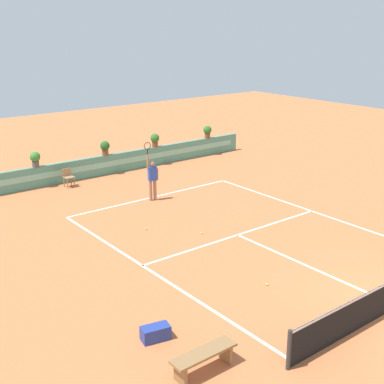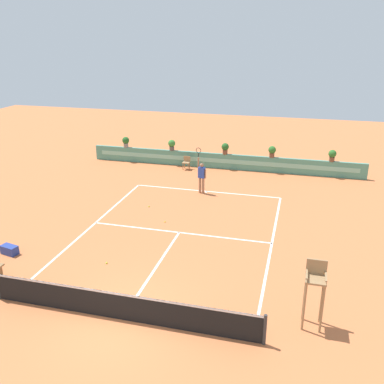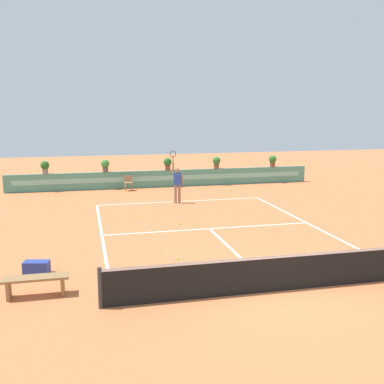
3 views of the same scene
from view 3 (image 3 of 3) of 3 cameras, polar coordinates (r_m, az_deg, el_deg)
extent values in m
plane|color=#C66B3D|center=(17.62, 2.52, -4.88)|extent=(60.00, 60.00, 0.00)
cube|color=white|center=(23.19, -1.45, -1.17)|extent=(8.22, 0.10, 0.01)
cube|color=white|center=(17.99, 2.17, -4.54)|extent=(8.22, 0.10, 0.01)
cube|color=white|center=(15.05, 5.46, -7.56)|extent=(0.10, 6.40, 0.01)
cube|color=white|center=(16.94, -10.99, -5.67)|extent=(0.10, 11.89, 0.01)
cube|color=white|center=(19.07, 14.56, -4.01)|extent=(0.10, 11.89, 0.01)
cube|color=white|center=(23.09, -1.40, -1.21)|extent=(0.10, 0.20, 0.01)
cylinder|color=#333333|center=(11.14, -11.28, -11.54)|extent=(0.10, 0.10, 1.00)
cube|color=black|center=(12.08, 10.44, -9.87)|extent=(8.82, 0.02, 0.95)
cube|color=white|center=(11.94, 10.51, -7.87)|extent=(8.82, 0.03, 0.06)
cube|color=#4C8E7A|center=(27.45, -3.40, 1.66)|extent=(18.00, 0.20, 1.00)
cube|color=#7ABCA8|center=(27.34, -3.36, 1.74)|extent=(17.10, 0.01, 0.28)
cylinder|color=#99754C|center=(26.23, -8.17, 0.57)|extent=(0.05, 0.05, 0.45)
cylinder|color=#99754C|center=(26.26, -7.41, 0.60)|extent=(0.05, 0.05, 0.45)
cylinder|color=#99754C|center=(26.58, -8.24, 0.69)|extent=(0.05, 0.05, 0.45)
cylinder|color=#99754C|center=(26.61, -7.49, 0.72)|extent=(0.05, 0.05, 0.45)
cube|color=#99754C|center=(26.38, -7.84, 1.17)|extent=(0.44, 0.44, 0.04)
cube|color=#99754C|center=(26.55, -7.89, 1.66)|extent=(0.44, 0.04, 0.36)
cube|color=olive|center=(12.39, -21.69, -11.16)|extent=(0.08, 0.40, 0.45)
cube|color=olive|center=(12.26, -15.66, -11.03)|extent=(0.08, 0.40, 0.45)
cube|color=olive|center=(12.22, -18.76, -10.00)|extent=(1.60, 0.44, 0.06)
cube|color=navy|center=(13.92, -18.63, -8.81)|extent=(0.76, 0.50, 0.36)
cylinder|color=#9E7051|center=(22.74, -1.57, -0.25)|extent=(0.14, 0.14, 0.90)
cylinder|color=#9E7051|center=(22.74, -2.07, -0.25)|extent=(0.14, 0.14, 0.90)
cube|color=#2D4CB7|center=(22.62, -1.83, 1.62)|extent=(0.40, 0.29, 0.60)
sphere|color=#9E7051|center=(22.56, -1.84, 2.70)|extent=(0.22, 0.22, 0.22)
cylinder|color=#9E7051|center=(22.55, -2.35, 3.00)|extent=(0.09, 0.09, 0.55)
cylinder|color=black|center=(22.50, -2.36, 4.06)|extent=(0.04, 0.04, 0.24)
torus|color=#262626|center=(22.47, -2.36, 4.72)|extent=(0.31, 0.10, 0.31)
cylinder|color=#9E7051|center=(22.62, -1.27, 1.50)|extent=(0.09, 0.09, 0.50)
sphere|color=#CCE033|center=(18.60, -1.43, -3.95)|extent=(0.07, 0.07, 0.07)
sphere|color=#CCE033|center=(19.90, -6.29, -3.06)|extent=(0.07, 0.07, 0.07)
sphere|color=#CCE033|center=(14.40, -1.75, -8.22)|extent=(0.07, 0.07, 0.07)
cylinder|color=#514C47|center=(26.99, -10.63, 2.73)|extent=(0.32, 0.32, 0.28)
sphere|color=#387F33|center=(26.95, -10.65, 3.45)|extent=(0.48, 0.48, 0.48)
cylinder|color=brown|center=(28.09, 3.03, 3.18)|extent=(0.32, 0.32, 0.28)
sphere|color=#2D6B28|center=(28.05, 3.04, 3.88)|extent=(0.48, 0.48, 0.48)
cylinder|color=brown|center=(29.32, 9.89, 3.34)|extent=(0.32, 0.32, 0.28)
sphere|color=#2D6B28|center=(29.28, 9.91, 4.01)|extent=(0.48, 0.48, 0.48)
cylinder|color=gray|center=(27.04, -17.65, 2.44)|extent=(0.32, 0.32, 0.28)
sphere|color=#235B23|center=(27.00, -17.69, 3.16)|extent=(0.48, 0.48, 0.48)
cylinder|color=brown|center=(27.40, -3.02, 3.00)|extent=(0.32, 0.32, 0.28)
sphere|color=#235B23|center=(27.36, -3.03, 3.72)|extent=(0.48, 0.48, 0.48)
camera|label=1|loc=(8.90, -79.74, 20.19)|focal=49.21mm
camera|label=2|loc=(10.33, 79.46, 23.65)|focal=39.85mm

